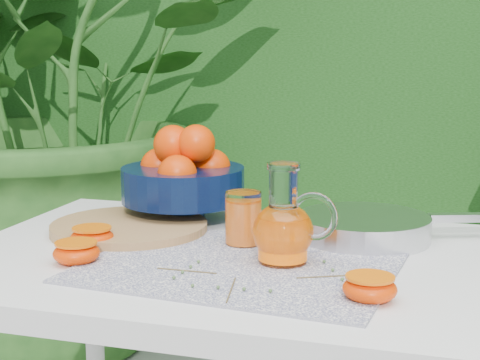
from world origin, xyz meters
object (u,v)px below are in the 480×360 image
(juice_pitcher, at_px, (284,229))
(saute_pan, at_px, (365,226))
(cutting_board, at_px, (129,228))
(fruit_bowl, at_px, (183,176))
(white_table, at_px, (237,298))

(juice_pitcher, height_order, saute_pan, juice_pitcher)
(saute_pan, bearing_deg, cutting_board, -169.97)
(fruit_bowl, distance_m, juice_pitcher, 0.38)
(cutting_board, xyz_separation_m, juice_pitcher, (0.34, -0.12, 0.05))
(fruit_bowl, relative_size, juice_pitcher, 1.78)
(fruit_bowl, bearing_deg, saute_pan, -7.74)
(juice_pitcher, relative_size, saute_pan, 0.36)
(juice_pitcher, xyz_separation_m, saute_pan, (0.11, 0.20, -0.04))
(cutting_board, xyz_separation_m, saute_pan, (0.45, 0.08, 0.02))
(fruit_bowl, bearing_deg, white_table, -49.92)
(white_table, bearing_deg, saute_pan, 38.83)
(white_table, xyz_separation_m, cutting_board, (-0.25, 0.08, 0.09))
(white_table, xyz_separation_m, saute_pan, (0.21, 0.17, 0.11))
(cutting_board, bearing_deg, juice_pitcher, -19.93)
(fruit_bowl, xyz_separation_m, saute_pan, (0.39, -0.05, -0.07))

